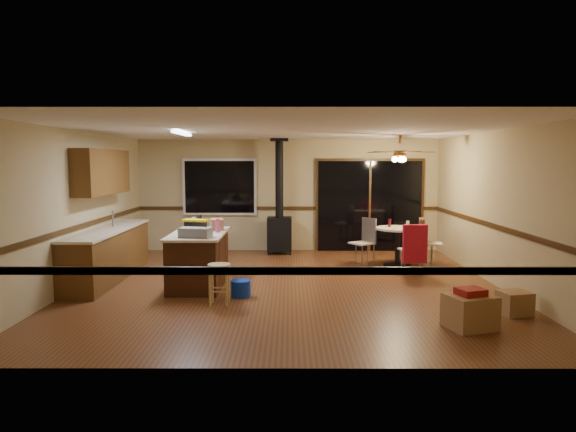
{
  "coord_description": "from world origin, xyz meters",
  "views": [
    {
      "loc": [
        0.02,
        -8.49,
        2.07
      ],
      "look_at": [
        0.0,
        0.3,
        1.15
      ],
      "focal_mm": 32.0,
      "sensor_mm": 36.0,
      "label": 1
    }
  ],
  "objects_px": {
    "wood_stove": "(279,222)",
    "box_corner_b": "(514,303)",
    "dining_table": "(398,240)",
    "chair_near": "(414,244)",
    "toolbox_black": "(196,227)",
    "blue_bucket": "(241,288)",
    "box_corner_a": "(470,312)",
    "bar_stool": "(219,284)",
    "chair_left": "(366,236)",
    "kitchen_island": "(199,259)",
    "box_under_window": "(211,244)",
    "chair_right": "(423,236)",
    "toolbox_grey": "(196,233)"
  },
  "relations": [
    {
      "from": "toolbox_black",
      "to": "box_corner_a",
      "type": "height_order",
      "value": "toolbox_black"
    },
    {
      "from": "wood_stove",
      "to": "chair_left",
      "type": "height_order",
      "value": "wood_stove"
    },
    {
      "from": "wood_stove",
      "to": "chair_right",
      "type": "height_order",
      "value": "wood_stove"
    },
    {
      "from": "kitchen_island",
      "to": "blue_bucket",
      "type": "xyz_separation_m",
      "value": [
        0.77,
        -0.71,
        -0.33
      ]
    },
    {
      "from": "toolbox_black",
      "to": "dining_table",
      "type": "bearing_deg",
      "value": 22.93
    },
    {
      "from": "blue_bucket",
      "to": "box_corner_a",
      "type": "xyz_separation_m",
      "value": [
        3.01,
        -1.52,
        0.08
      ]
    },
    {
      "from": "dining_table",
      "to": "kitchen_island",
      "type": "bearing_deg",
      "value": -156.21
    },
    {
      "from": "box_under_window",
      "to": "chair_right",
      "type": "bearing_deg",
      "value": -17.15
    },
    {
      "from": "dining_table",
      "to": "chair_right",
      "type": "distance_m",
      "value": 0.53
    },
    {
      "from": "kitchen_island",
      "to": "chair_left",
      "type": "xyz_separation_m",
      "value": [
        3.07,
        1.78,
        0.14
      ]
    },
    {
      "from": "chair_near",
      "to": "toolbox_black",
      "type": "bearing_deg",
      "value": -169.72
    },
    {
      "from": "chair_right",
      "to": "box_under_window",
      "type": "bearing_deg",
      "value": 162.85
    },
    {
      "from": "dining_table",
      "to": "chair_right",
      "type": "xyz_separation_m",
      "value": [
        0.52,
        0.09,
        0.07
      ]
    },
    {
      "from": "kitchen_island",
      "to": "chair_near",
      "type": "relative_size",
      "value": 2.4
    },
    {
      "from": "wood_stove",
      "to": "box_corner_a",
      "type": "bearing_deg",
      "value": -64.78
    },
    {
      "from": "blue_bucket",
      "to": "dining_table",
      "type": "distance_m",
      "value": 3.76
    },
    {
      "from": "box_under_window",
      "to": "box_corner_a",
      "type": "height_order",
      "value": "box_corner_a"
    },
    {
      "from": "dining_table",
      "to": "box_corner_b",
      "type": "relative_size",
      "value": 2.24
    },
    {
      "from": "dining_table",
      "to": "toolbox_black",
      "type": "bearing_deg",
      "value": -157.07
    },
    {
      "from": "wood_stove",
      "to": "box_corner_b",
      "type": "bearing_deg",
      "value": -54.89
    },
    {
      "from": "wood_stove",
      "to": "toolbox_grey",
      "type": "height_order",
      "value": "wood_stove"
    },
    {
      "from": "kitchen_island",
      "to": "box_corner_a",
      "type": "distance_m",
      "value": 4.4
    },
    {
      "from": "toolbox_black",
      "to": "bar_stool",
      "type": "relative_size",
      "value": 0.56
    },
    {
      "from": "kitchen_island",
      "to": "box_corner_b",
      "type": "relative_size",
      "value": 4.26
    },
    {
      "from": "chair_right",
      "to": "toolbox_grey",
      "type": "bearing_deg",
      "value": -151.68
    },
    {
      "from": "kitchen_island",
      "to": "toolbox_grey",
      "type": "distance_m",
      "value": 0.74
    },
    {
      "from": "toolbox_black",
      "to": "wood_stove",
      "type": "bearing_deg",
      "value": 65.81
    },
    {
      "from": "wood_stove",
      "to": "box_corner_b",
      "type": "relative_size",
      "value": 6.39
    },
    {
      "from": "wood_stove",
      "to": "blue_bucket",
      "type": "distance_m",
      "value": 3.84
    },
    {
      "from": "toolbox_grey",
      "to": "kitchen_island",
      "type": "bearing_deg",
      "value": 95.49
    },
    {
      "from": "dining_table",
      "to": "chair_left",
      "type": "bearing_deg",
      "value": 165.41
    },
    {
      "from": "chair_right",
      "to": "dining_table",
      "type": "bearing_deg",
      "value": -170.17
    },
    {
      "from": "bar_stool",
      "to": "chair_left",
      "type": "height_order",
      "value": "chair_left"
    },
    {
      "from": "box_corner_a",
      "to": "bar_stool",
      "type": "bearing_deg",
      "value": 162.1
    },
    {
      "from": "box_under_window",
      "to": "box_corner_b",
      "type": "xyz_separation_m",
      "value": [
        4.88,
        -4.74,
        -0.04
      ]
    },
    {
      "from": "box_corner_a",
      "to": "toolbox_black",
      "type": "bearing_deg",
      "value": 149.36
    },
    {
      "from": "wood_stove",
      "to": "dining_table",
      "type": "distance_m",
      "value": 2.79
    },
    {
      "from": "toolbox_black",
      "to": "box_corner_b",
      "type": "bearing_deg",
      "value": -19.95
    },
    {
      "from": "kitchen_island",
      "to": "box_corner_a",
      "type": "height_order",
      "value": "kitchen_island"
    },
    {
      "from": "toolbox_black",
      "to": "box_corner_b",
      "type": "relative_size",
      "value": 0.86
    },
    {
      "from": "blue_bucket",
      "to": "chair_near",
      "type": "distance_m",
      "value": 3.39
    },
    {
      "from": "box_under_window",
      "to": "bar_stool",
      "type": "bearing_deg",
      "value": -79.64
    },
    {
      "from": "toolbox_black",
      "to": "box_corner_b",
      "type": "xyz_separation_m",
      "value": [
        4.65,
        -1.69,
        -0.83
      ]
    },
    {
      "from": "bar_stool",
      "to": "chair_right",
      "type": "bearing_deg",
      "value": 37.88
    },
    {
      "from": "toolbox_black",
      "to": "dining_table",
      "type": "height_order",
      "value": "toolbox_black"
    },
    {
      "from": "toolbox_grey",
      "to": "box_corner_b",
      "type": "bearing_deg",
      "value": -13.81
    },
    {
      "from": "bar_stool",
      "to": "dining_table",
      "type": "relative_size",
      "value": 0.68
    },
    {
      "from": "dining_table",
      "to": "chair_left",
      "type": "xyz_separation_m",
      "value": [
        -0.61,
        0.16,
        0.06
      ]
    },
    {
      "from": "blue_bucket",
      "to": "chair_near",
      "type": "relative_size",
      "value": 0.43
    },
    {
      "from": "toolbox_black",
      "to": "dining_table",
      "type": "distance_m",
      "value": 4.08
    }
  ]
}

